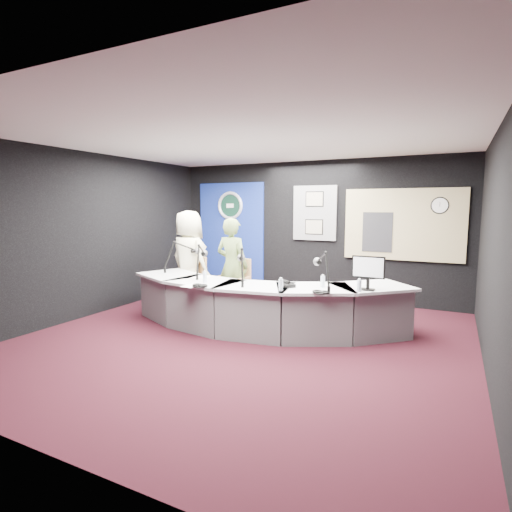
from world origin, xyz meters
The scene contains 33 objects.
ground centered at (0.00, 0.00, 0.00)m, with size 6.00×6.00×0.00m, color black.
ceiling centered at (0.00, 0.00, 2.80)m, with size 6.00×6.00×0.02m, color silver.
wall_back centered at (0.00, 3.00, 1.40)m, with size 6.00×0.02×2.80m, color black.
wall_front centered at (0.00, -3.00, 1.40)m, with size 6.00×0.02×2.80m, color black.
wall_left centered at (-3.00, 0.00, 1.40)m, with size 0.02×6.00×2.80m, color black.
wall_right centered at (3.00, 0.00, 1.40)m, with size 0.02×6.00×2.80m, color black.
broadcast_desk centered at (-0.05, 0.55, 0.38)m, with size 4.50×1.90×0.75m, color silver, non-canonical shape.
backdrop_panel centered at (-1.90, 2.97, 1.25)m, with size 1.60×0.05×2.30m, color navy.
agency_seal centered at (-1.90, 2.93, 1.90)m, with size 0.63×0.63×0.07m, color silver.
seal_center centered at (-1.90, 2.94, 1.90)m, with size 0.48×0.48×0.01m, color black.
pinboard centered at (0.05, 2.97, 1.75)m, with size 0.90×0.04×1.10m, color slate.
framed_photo_upper centered at (0.05, 2.94, 2.03)m, with size 0.34×0.02×0.27m, color gray.
framed_photo_lower centered at (0.05, 2.94, 1.47)m, with size 0.34×0.02×0.27m, color gray.
booth_window_frame centered at (1.75, 2.97, 1.55)m, with size 2.12×0.06×1.32m, color tan.
booth_glow centered at (1.75, 2.96, 1.55)m, with size 2.00×0.02×1.20m, color #D7BD88.
equipment_rack centered at (1.30, 2.94, 1.40)m, with size 0.55×0.02×0.75m, color black.
wall_clock centered at (2.35, 2.94, 1.90)m, with size 0.28×0.28×0.01m, color white.
armchair_left centered at (-1.77, 1.18, 0.50)m, with size 0.56×0.56×1.00m, color tan, non-canonical shape.
armchair_right centered at (-0.88, 1.21, 0.42)m, with size 0.48×0.48×0.85m, color tan, non-canonical shape.
draped_jacket centered at (-1.91, 1.40, 0.62)m, with size 0.50×0.10×0.70m, color gray.
person_man centered at (-1.77, 1.18, 0.90)m, with size 0.88×0.58×1.81m, color #F3EFC3.
person_woman centered at (-0.88, 1.21, 0.84)m, with size 0.61×0.40×1.69m, color #5F763E.
computer_monitor centered at (1.59, 0.61, 1.07)m, with size 0.46×0.03×0.31m, color black.
desk_phone centered at (0.54, 0.34, 0.78)m, with size 0.19×0.15×0.05m, color black.
headphones_near centered at (1.08, 0.14, 0.77)m, with size 0.20×0.20×0.03m, color black.
headphones_far centered at (-0.59, -0.20, 0.77)m, with size 0.24×0.24×0.04m, color black.
paper_stack centered at (-1.02, 0.48, 0.75)m, with size 0.23×0.33×0.00m, color white.
notepad centered at (-0.74, -0.20, 0.75)m, with size 0.20×0.28×0.00m, color white.
boom_mic_a centered at (-1.66, 0.80, 1.05)m, with size 0.43×0.66×0.60m, color black, non-canonical shape.
boom_mic_b centered at (-1.06, 0.51, 1.05)m, with size 0.36×0.69×0.60m, color black, non-canonical shape.
boom_mic_c centered at (-0.19, 0.30, 1.05)m, with size 0.43×0.65×0.60m, color black, non-canonical shape.
boom_mic_d centered at (1.01, 0.42, 1.05)m, with size 0.45×0.65×0.60m, color black, non-canonical shape.
water_bottles centered at (0.40, 0.30, 0.84)m, with size 2.27×0.54×0.18m, color silver, non-canonical shape.
Camera 1 is at (2.59, -4.83, 1.88)m, focal length 28.00 mm.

